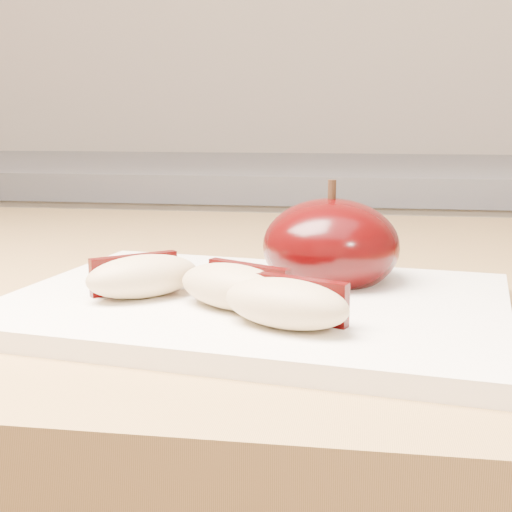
# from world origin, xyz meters

# --- Properties ---
(back_cabinet) EXTENTS (2.40, 0.62, 0.94)m
(back_cabinet) POSITION_xyz_m (0.00, 1.20, 0.47)
(back_cabinet) COLOR silver
(back_cabinet) RESTS_ON ground
(cutting_board) EXTENTS (0.33, 0.26, 0.01)m
(cutting_board) POSITION_xyz_m (0.01, 0.35, 0.91)
(cutting_board) COLOR white
(cutting_board) RESTS_ON island_counter
(apple_half) EXTENTS (0.10, 0.10, 0.08)m
(apple_half) POSITION_xyz_m (0.05, 0.41, 0.93)
(apple_half) COLOR black
(apple_half) RESTS_ON cutting_board
(apple_wedge_a) EXTENTS (0.08, 0.07, 0.03)m
(apple_wedge_a) POSITION_xyz_m (-0.06, 0.34, 0.92)
(apple_wedge_a) COLOR tan
(apple_wedge_a) RESTS_ON cutting_board
(apple_wedge_b) EXTENTS (0.08, 0.06, 0.03)m
(apple_wedge_b) POSITION_xyz_m (-0.00, 0.33, 0.92)
(apple_wedge_b) COLOR tan
(apple_wedge_b) RESTS_ON cutting_board
(apple_wedge_c) EXTENTS (0.08, 0.06, 0.03)m
(apple_wedge_c) POSITION_xyz_m (0.03, 0.29, 0.92)
(apple_wedge_c) COLOR tan
(apple_wedge_c) RESTS_ON cutting_board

